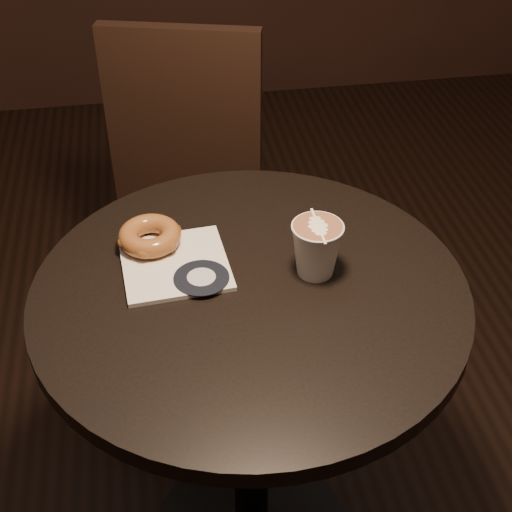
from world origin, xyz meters
The scene contains 5 objects.
cafe_table centered at (0.00, 0.00, 0.55)m, with size 0.70×0.70×0.75m.
chair centered at (-0.07, 0.59, 0.52)m, with size 0.45×0.45×0.93m.
pastry_bag centered at (-0.11, 0.07, 0.75)m, with size 0.17×0.17×0.01m, color silver.
doughnut centered at (-0.15, 0.13, 0.78)m, with size 0.11×0.11×0.03m, color brown.
latte_cup centered at (0.11, 0.02, 0.80)m, with size 0.08×0.08×0.09m, color silver, non-canonical shape.
Camera 1 is at (-0.13, -0.85, 1.49)m, focal length 50.00 mm.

